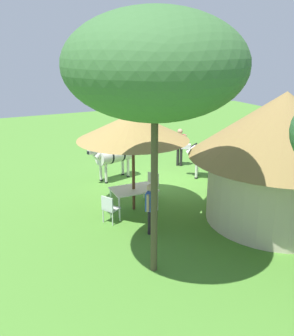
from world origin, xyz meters
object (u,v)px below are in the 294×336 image
thatched_hut (281,150)px  shade_umbrella (133,126)px  patio_chair_near_lawn (110,207)px  patio_chair_west_end (152,183)px  zebra_nearest_camera (113,155)px  patio_dining_table (134,191)px  guest_beside_umbrella (150,204)px  zebra_by_umbrella (211,156)px  standing_watcher (180,144)px  acacia_tree_far_lawn (155,65)px

thatched_hut → shade_umbrella: thatched_hut is taller
patio_chair_near_lawn → patio_chair_west_end: size_ratio=1.00×
patio_chair_near_lawn → zebra_nearest_camera: (-1.57, -3.77, 0.51)m
patio_dining_table → guest_beside_umbrella: size_ratio=0.97×
guest_beside_umbrella → zebra_nearest_camera: bearing=-146.8°
patio_chair_near_lawn → zebra_nearest_camera: zebra_nearest_camera is taller
patio_chair_west_end → thatched_hut: bearing=-177.2°
patio_chair_west_end → guest_beside_umbrella: bearing=117.6°
thatched_hut → guest_beside_umbrella: size_ratio=3.62×
patio_dining_table → zebra_by_umbrella: 4.45m
patio_chair_west_end → standing_watcher: 4.04m
patio_dining_table → patio_chair_near_lawn: (1.10, 0.63, -0.14)m
zebra_nearest_camera → zebra_by_umbrella: bearing=-129.8°
acacia_tree_far_lawn → patio_dining_table: bearing=-106.1°
patio_dining_table → patio_chair_west_end: bearing=-145.0°
patio_dining_table → guest_beside_umbrella: 1.84m
patio_chair_west_end → zebra_nearest_camera: size_ratio=0.42×
zebra_by_umbrella → patio_chair_near_lawn: bearing=149.0°
standing_watcher → acacia_tree_far_lawn: 9.50m
zebra_by_umbrella → patio_chair_west_end: bearing=140.9°
thatched_hut → patio_chair_west_end: 4.68m
patio_chair_west_end → zebra_by_umbrella: size_ratio=0.45×
patio_chair_west_end → acacia_tree_far_lawn: (2.07, 4.31, 4.41)m
patio_dining_table → thatched_hut: bearing=144.0°
shade_umbrella → patio_chair_west_end: bearing=-145.0°
zebra_nearest_camera → patio_chair_near_lawn: bearing=141.2°
zebra_nearest_camera → zebra_by_umbrella: zebra_nearest_camera is taller
zebra_nearest_camera → acacia_tree_far_lawn: 7.91m
patio_dining_table → zebra_nearest_camera: 3.19m
thatched_hut → acacia_tree_far_lawn: bearing=10.6°
zebra_by_umbrella → acacia_tree_far_lawn: acacia_tree_far_lawn is taller
patio_chair_west_end → zebra_nearest_camera: bearing=-21.6°
standing_watcher → shade_umbrella: bearing=88.1°
patio_chair_west_end → zebra_by_umbrella: (-3.13, -0.79, 0.44)m
zebra_nearest_camera → patio_dining_table: bearing=155.3°
shade_umbrella → zebra_by_umbrella: (-4.17, -1.52, -1.90)m
zebra_nearest_camera → guest_beside_umbrella: bearing=155.4°
thatched_hut → patio_dining_table: 4.86m
shade_umbrella → patio_chair_west_end: 2.66m
standing_watcher → acacia_tree_far_lawn: bearing=101.0°
patio_dining_table → zebra_nearest_camera: zebra_nearest_camera is taller
shade_umbrella → guest_beside_umbrella: bearing=81.6°
thatched_hut → zebra_by_umbrella: thatched_hut is taller
thatched_hut → patio_chair_near_lawn: 5.52m
acacia_tree_far_lawn → guest_beside_umbrella: bearing=-113.4°
thatched_hut → acacia_tree_far_lawn: size_ratio=0.91×
guest_beside_umbrella → zebra_by_umbrella: size_ratio=0.78×
patio_chair_near_lawn → standing_watcher: size_ratio=0.52×
patio_chair_near_lawn → standing_watcher: (-4.96, -4.21, 0.52)m
thatched_hut → zebra_by_umbrella: (-0.47, -4.21, -1.34)m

